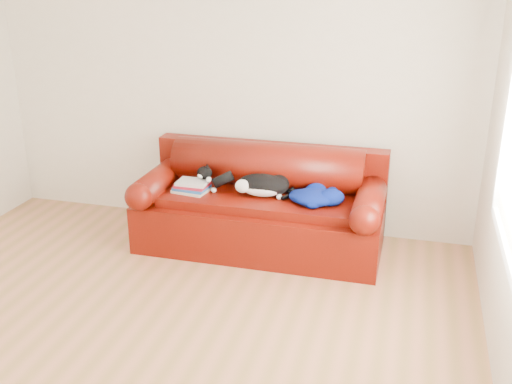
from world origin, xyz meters
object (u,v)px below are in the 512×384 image
at_px(blanket, 316,196).
at_px(book_stack, 192,186).
at_px(sofa_base, 260,222).
at_px(cat, 262,186).

bearing_deg(blanket, book_stack, -178.71).
relative_size(sofa_base, cat, 3.22).
xyz_separation_m(sofa_base, book_stack, (-0.59, -0.11, 0.31)).
height_order(sofa_base, blanket, blanket).
distance_m(book_stack, cat, 0.61).
distance_m(book_stack, blanket, 1.08).
height_order(cat, blanket, cat).
bearing_deg(book_stack, sofa_base, 10.16).
relative_size(sofa_base, book_stack, 6.65).
distance_m(sofa_base, blanket, 0.59).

